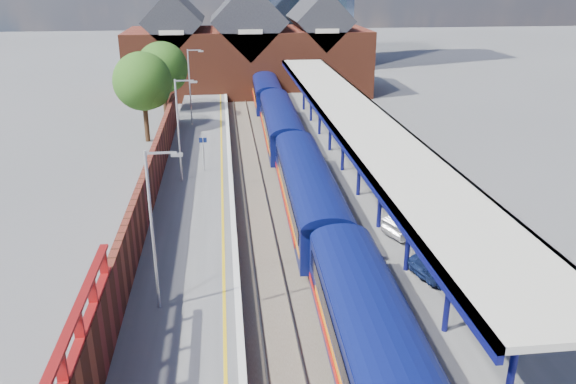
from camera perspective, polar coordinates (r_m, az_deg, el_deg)
name	(u,v)px	position (r m, az deg, el deg)	size (l,w,h in m)	color
ground	(267,157)	(47.44, -2.19, 3.61)	(240.00, 240.00, 0.00)	#5B5B5E
ballast_bed	(278,200)	(38.05, -0.99, -0.85)	(6.00, 76.00, 0.06)	#473D33
rails	(278,199)	(38.01, -0.99, -0.73)	(4.51, 76.00, 0.14)	slate
left_platform	(196,197)	(37.78, -9.32, -0.54)	(5.00, 76.00, 1.00)	#565659
right_platform	(365,190)	(38.87, 7.84, 0.18)	(6.00, 76.00, 1.00)	#565659
coping_left	(231,189)	(37.53, -5.79, 0.35)	(0.30, 76.00, 0.05)	silver
coping_right	(324,185)	(38.10, 3.72, 0.74)	(0.30, 76.00, 0.05)	silver
yellow_line	(222,189)	(37.54, -6.70, 0.29)	(0.14, 76.00, 0.01)	yellow
train	(292,150)	(41.89, 0.40, 4.27)	(3.15, 65.95, 3.45)	#0B124F
canopy	(354,116)	(39.17, 6.76, 7.67)	(4.50, 52.00, 4.48)	#0E1054
lamp_post_b	(155,222)	(23.25, -13.35, -3.01)	(1.48, 0.18, 7.00)	#A5A8AA
lamp_post_c	(180,124)	(38.37, -10.90, 6.75)	(1.48, 0.18, 7.00)	#A5A8AA
lamp_post_d	(191,82)	(54.00, -9.83, 10.94)	(1.48, 0.18, 7.00)	#A5A8AA
platform_sign	(203,148)	(40.82, -8.59, 4.41)	(0.55, 0.08, 2.50)	#A5A8AA
brick_wall	(141,210)	(31.35, -14.71, -1.76)	(0.35, 50.00, 3.86)	maroon
station_building	(248,50)	(73.72, -4.04, 14.22)	(30.00, 12.12, 13.78)	maroon
tree_near	(144,83)	(52.25, -14.40, 10.66)	(5.20, 5.20, 8.10)	#382314
tree_far	(164,69)	(59.98, -12.50, 12.10)	(5.20, 5.20, 8.10)	#382314
parked_car_red	(466,245)	(29.65, 17.64, -5.20)	(1.47, 3.65, 1.24)	maroon
parked_car_silver	(423,220)	(31.64, 13.55, -2.80)	(1.59, 4.57, 1.51)	silver
parked_car_dark	(413,198)	(35.10, 12.57, -0.57)	(1.68, 4.13, 1.20)	black
parked_car_blue	(458,260)	(28.00, 16.89, -6.67)	(2.14, 4.64, 1.29)	navy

